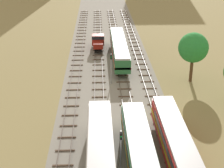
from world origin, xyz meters
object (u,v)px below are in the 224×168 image
passenger_coach_left_near (101,159)px  passenger_coach_centre_left_midfar (119,48)px  signal_post_nearest (111,65)px  passenger_coach_centre_left_nearest (142,162)px  signal_post_near (121,149)px  shunter_loco_left_far (98,40)px  diesel_railcar_centre_mid (177,147)px

passenger_coach_left_near → passenger_coach_centre_left_midfar: size_ratio=1.00×
passenger_coach_centre_left_midfar → signal_post_nearest: signal_post_nearest is taller
passenger_coach_centre_left_nearest → signal_post_near: 2.60m
shunter_loco_left_far → diesel_railcar_centre_mid: bearing=-78.9°
passenger_coach_centre_left_nearest → signal_post_near: (-2.15, 1.04, 1.02)m
signal_post_nearest → signal_post_near: (0.00, -25.64, 0.13)m
passenger_coach_centre_left_nearest → diesel_railcar_centre_mid: bearing=32.7°
diesel_railcar_centre_mid → shunter_loco_left_far: (-8.61, 44.07, -0.59)m
signal_post_near → passenger_coach_centre_left_nearest: bearing=-25.8°
signal_post_nearest → passenger_coach_centre_left_midfar: bearing=80.3°
passenger_coach_left_near → passenger_coach_centre_left_nearest: bearing=-9.0°
passenger_coach_centre_left_midfar → signal_post_near: 38.32m
signal_post_near → passenger_coach_centre_left_midfar: bearing=86.8°
signal_post_near → diesel_railcar_centre_mid: bearing=14.9°
passenger_coach_left_near → signal_post_near: signal_post_near is taller
passenger_coach_left_near → diesel_railcar_centre_mid: (8.61, 2.08, -0.02)m
passenger_coach_centre_left_midfar → signal_post_nearest: bearing=-99.7°
passenger_coach_centre_left_nearest → signal_post_near: bearing=154.2°
passenger_coach_centre_left_nearest → passenger_coach_left_near: bearing=171.0°
passenger_coach_centre_left_nearest → signal_post_nearest: size_ratio=3.98×
diesel_railcar_centre_mid → passenger_coach_centre_left_midfar: (-4.30, 36.52, 0.02)m
passenger_coach_left_near → diesel_railcar_centre_mid: bearing=13.6°
signal_post_nearest → signal_post_near: size_ratio=0.96×
passenger_coach_centre_left_midfar → signal_post_near: signal_post_near is taller
passenger_coach_centre_left_nearest → signal_post_near: size_ratio=3.82×
signal_post_nearest → signal_post_near: bearing=-90.0°
passenger_coach_left_near → signal_post_near: (2.15, 0.36, 1.02)m
passenger_coach_left_near → passenger_coach_centre_left_midfar: same height
passenger_coach_centre_left_nearest → passenger_coach_left_near: (-4.30, 0.68, 0.00)m
passenger_coach_left_near → signal_post_near: 2.41m
passenger_coach_left_near → signal_post_near: size_ratio=3.82×
shunter_loco_left_far → signal_post_nearest: 20.32m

